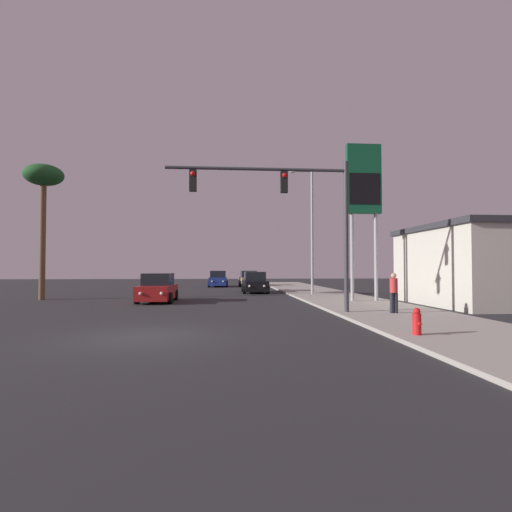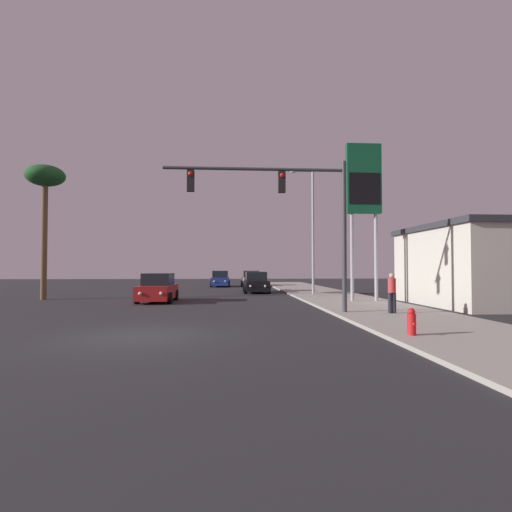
{
  "view_description": "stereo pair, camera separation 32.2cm",
  "coord_description": "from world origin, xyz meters",
  "px_view_note": "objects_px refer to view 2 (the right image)",
  "views": [
    {
      "loc": [
        2.31,
        -11.95,
        2.02
      ],
      "look_at": [
        4.24,
        12.42,
        2.73
      ],
      "focal_mm": 28.0,
      "sensor_mm": 36.0,
      "label": 1
    },
    {
      "loc": [
        2.63,
        -11.97,
        2.02
      ],
      "look_at": [
        4.24,
        12.42,
        2.73
      ],
      "focal_mm": 28.0,
      "sensor_mm": 36.0,
      "label": 2
    }
  ],
  "objects_px": {
    "pedestrian_on_sidewalk": "(392,291)",
    "traffic_light_mast": "(292,204)",
    "car_tan": "(251,279)",
    "palm_tree_near": "(45,183)",
    "car_blue": "(220,279)",
    "car_black": "(256,283)",
    "fire_hydrant": "(412,322)",
    "gas_station_sign": "(364,187)",
    "street_lamp": "(311,224)",
    "car_red": "(158,289)"
  },
  "relations": [
    {
      "from": "traffic_light_mast",
      "to": "gas_station_sign",
      "type": "height_order",
      "value": "gas_station_sign"
    },
    {
      "from": "car_red",
      "to": "car_blue",
      "type": "relative_size",
      "value": 1.0
    },
    {
      "from": "car_red",
      "to": "pedestrian_on_sidewalk",
      "type": "bearing_deg",
      "value": 146.24
    },
    {
      "from": "traffic_light_mast",
      "to": "car_red",
      "type": "bearing_deg",
      "value": 134.3
    },
    {
      "from": "car_red",
      "to": "fire_hydrant",
      "type": "xyz_separation_m",
      "value": [
        9.34,
        -12.97,
        -0.27
      ]
    },
    {
      "from": "car_tan",
      "to": "fire_hydrant",
      "type": "height_order",
      "value": "car_tan"
    },
    {
      "from": "car_black",
      "to": "street_lamp",
      "type": "relative_size",
      "value": 0.48
    },
    {
      "from": "car_black",
      "to": "fire_hydrant",
      "type": "distance_m",
      "value": 21.3
    },
    {
      "from": "gas_station_sign",
      "to": "traffic_light_mast",
      "type": "bearing_deg",
      "value": -132.57
    },
    {
      "from": "car_tan",
      "to": "gas_station_sign",
      "type": "height_order",
      "value": "gas_station_sign"
    },
    {
      "from": "car_tan",
      "to": "traffic_light_mast",
      "type": "height_order",
      "value": "traffic_light_mast"
    },
    {
      "from": "car_tan",
      "to": "car_red",
      "type": "bearing_deg",
      "value": 68.67
    },
    {
      "from": "car_tan",
      "to": "car_red",
      "type": "relative_size",
      "value": 1.0
    },
    {
      "from": "car_black",
      "to": "gas_station_sign",
      "type": "bearing_deg",
      "value": 118.66
    },
    {
      "from": "palm_tree_near",
      "to": "car_black",
      "type": "bearing_deg",
      "value": 23.62
    },
    {
      "from": "car_tan",
      "to": "fire_hydrant",
      "type": "relative_size",
      "value": 5.71
    },
    {
      "from": "gas_station_sign",
      "to": "palm_tree_near",
      "type": "distance_m",
      "value": 19.73
    },
    {
      "from": "car_blue",
      "to": "street_lamp",
      "type": "height_order",
      "value": "street_lamp"
    },
    {
      "from": "street_lamp",
      "to": "fire_hydrant",
      "type": "xyz_separation_m",
      "value": [
        -0.74,
        -17.31,
        -4.63
      ]
    },
    {
      "from": "traffic_light_mast",
      "to": "palm_tree_near",
      "type": "xyz_separation_m",
      "value": [
        -14.36,
        9.13,
        2.64
      ]
    },
    {
      "from": "car_black",
      "to": "traffic_light_mast",
      "type": "bearing_deg",
      "value": 91.07
    },
    {
      "from": "car_black",
      "to": "fire_hydrant",
      "type": "xyz_separation_m",
      "value": [
        2.98,
        -21.08,
        -0.27
      ]
    },
    {
      "from": "traffic_light_mast",
      "to": "gas_station_sign",
      "type": "xyz_separation_m",
      "value": [
        5.0,
        5.44,
        1.86
      ]
    },
    {
      "from": "street_lamp",
      "to": "pedestrian_on_sidewalk",
      "type": "distance_m",
      "value": 12.72
    },
    {
      "from": "car_tan",
      "to": "gas_station_sign",
      "type": "bearing_deg",
      "value": 102.86
    },
    {
      "from": "pedestrian_on_sidewalk",
      "to": "palm_tree_near",
      "type": "distance_m",
      "value": 21.82
    },
    {
      "from": "gas_station_sign",
      "to": "fire_hydrant",
      "type": "bearing_deg",
      "value": -102.69
    },
    {
      "from": "traffic_light_mast",
      "to": "gas_station_sign",
      "type": "bearing_deg",
      "value": 47.43
    },
    {
      "from": "fire_hydrant",
      "to": "palm_tree_near",
      "type": "bearing_deg",
      "value": 138.18
    },
    {
      "from": "car_tan",
      "to": "street_lamp",
      "type": "height_order",
      "value": "street_lamp"
    },
    {
      "from": "car_tan",
      "to": "car_blue",
      "type": "distance_m",
      "value": 3.24
    },
    {
      "from": "car_tan",
      "to": "car_blue",
      "type": "relative_size",
      "value": 1.0
    },
    {
      "from": "traffic_light_mast",
      "to": "pedestrian_on_sidewalk",
      "type": "relative_size",
      "value": 4.69
    },
    {
      "from": "car_black",
      "to": "car_blue",
      "type": "height_order",
      "value": "same"
    },
    {
      "from": "traffic_light_mast",
      "to": "palm_tree_near",
      "type": "relative_size",
      "value": 0.92
    },
    {
      "from": "gas_station_sign",
      "to": "palm_tree_near",
      "type": "xyz_separation_m",
      "value": [
        -19.36,
        3.69,
        0.77
      ]
    },
    {
      "from": "car_red",
      "to": "traffic_light_mast",
      "type": "bearing_deg",
      "value": 135.48
    },
    {
      "from": "car_tan",
      "to": "palm_tree_near",
      "type": "relative_size",
      "value": 0.51
    },
    {
      "from": "car_red",
      "to": "street_lamp",
      "type": "distance_m",
      "value": 11.8
    },
    {
      "from": "car_black",
      "to": "street_lamp",
      "type": "bearing_deg",
      "value": 133.65
    },
    {
      "from": "car_red",
      "to": "street_lamp",
      "type": "xyz_separation_m",
      "value": [
        10.08,
        4.34,
        4.36
      ]
    },
    {
      "from": "street_lamp",
      "to": "fire_hydrant",
      "type": "relative_size",
      "value": 11.84
    },
    {
      "from": "car_blue",
      "to": "street_lamp",
      "type": "bearing_deg",
      "value": 116.48
    },
    {
      "from": "car_red",
      "to": "street_lamp",
      "type": "bearing_deg",
      "value": -155.51
    },
    {
      "from": "car_tan",
      "to": "palm_tree_near",
      "type": "height_order",
      "value": "palm_tree_near"
    },
    {
      "from": "pedestrian_on_sidewalk",
      "to": "traffic_light_mast",
      "type": "bearing_deg",
      "value": 171.52
    },
    {
      "from": "car_black",
      "to": "pedestrian_on_sidewalk",
      "type": "bearing_deg",
      "value": 105.38
    },
    {
      "from": "street_lamp",
      "to": "car_blue",
      "type": "bearing_deg",
      "value": 115.55
    },
    {
      "from": "gas_station_sign",
      "to": "palm_tree_near",
      "type": "relative_size",
      "value": 1.06
    },
    {
      "from": "car_tan",
      "to": "fire_hydrant",
      "type": "distance_m",
      "value": 31.7
    }
  ]
}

